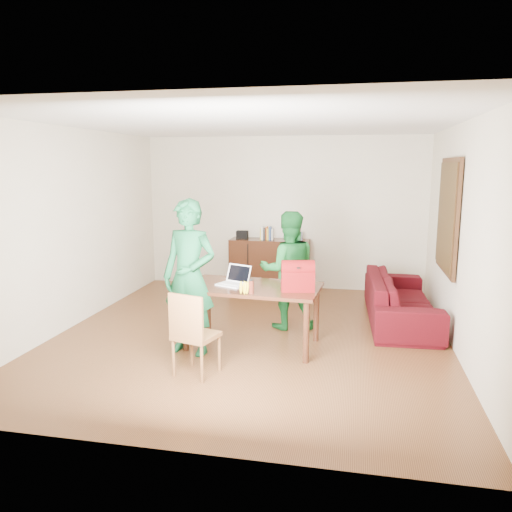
% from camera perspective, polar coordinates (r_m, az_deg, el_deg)
% --- Properties ---
extents(room, '(5.20, 5.70, 2.90)m').
position_cam_1_polar(room, '(6.42, -0.21, 2.40)').
color(room, '#462611').
rests_on(room, ground).
extents(table, '(1.67, 1.02, 0.76)m').
position_cam_1_polar(table, '(6.07, -0.38, -4.29)').
color(table, black).
rests_on(table, ground).
extents(chair, '(0.50, 0.49, 0.91)m').
position_cam_1_polar(chair, '(5.41, -6.90, -10.65)').
color(chair, brown).
rests_on(chair, ground).
extents(person_near, '(0.73, 0.55, 1.82)m').
position_cam_1_polar(person_near, '(5.85, -7.62, -2.41)').
color(person_near, '#12542D').
rests_on(person_near, ground).
extents(person_far, '(0.90, 0.78, 1.60)m').
position_cam_1_polar(person_far, '(6.74, 3.71, -1.63)').
color(person_far, '#156225').
rests_on(person_far, ground).
extents(laptop, '(0.40, 0.34, 0.24)m').
position_cam_1_polar(laptop, '(6.07, -2.82, -2.96)').
color(laptop, white).
rests_on(laptop, table).
extents(bananas, '(0.16, 0.10, 0.06)m').
position_cam_1_polar(bananas, '(5.67, -1.36, -4.07)').
color(bananas, gold).
rests_on(bananas, table).
extents(bottle, '(0.07, 0.07, 0.17)m').
position_cam_1_polar(bottle, '(5.66, -0.56, -3.49)').
color(bottle, '#5D2115').
rests_on(bottle, table).
extents(red_bag, '(0.41, 0.29, 0.28)m').
position_cam_1_polar(red_bag, '(5.81, 4.80, -2.61)').
color(red_bag, maroon).
rests_on(red_bag, table).
extents(sofa, '(0.97, 2.27, 0.65)m').
position_cam_1_polar(sofa, '(7.39, 16.19, -4.73)').
color(sofa, '#330806').
rests_on(sofa, ground).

